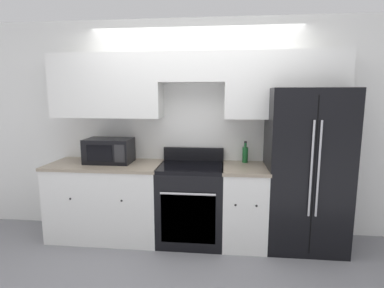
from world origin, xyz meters
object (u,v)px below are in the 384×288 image
at_px(bottle, 245,154).
at_px(microwave, 109,151).
at_px(oven_range, 191,203).
at_px(refrigerator, 305,169).

bearing_deg(bottle, microwave, -174.03).
bearing_deg(oven_range, refrigerator, 1.52).
bearing_deg(oven_range, bottle, 19.92).
height_order(microwave, bottle, microwave).
relative_size(oven_range, refrigerator, 0.60).
bearing_deg(microwave, bottle, 5.97).
bearing_deg(bottle, oven_range, -160.08).
height_order(refrigerator, microwave, refrigerator).
distance_m(oven_range, microwave, 1.15).
height_order(oven_range, bottle, bottle).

